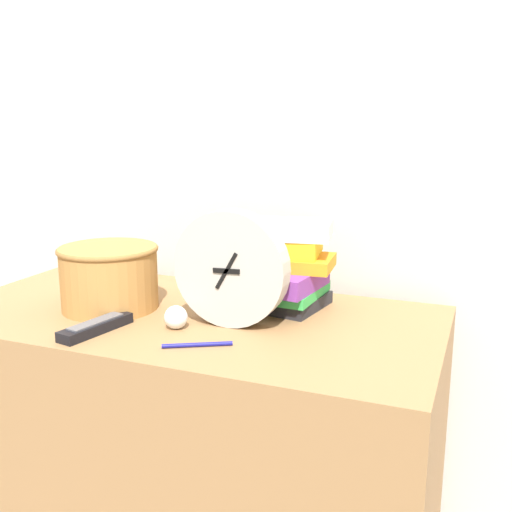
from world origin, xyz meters
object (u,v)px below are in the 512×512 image
Objects in this scene: basket at (109,275)px; pen at (197,345)px; tv_remote at (96,327)px; desk_clock at (231,269)px; crumpled_paper_ball at (176,317)px; book_stack at (278,267)px.

basket is 0.32m from pen.
basket is 0.17m from tv_remote.
crumpled_paper_ball is at bearing -147.88° from desk_clock.
basket is (-0.29, 0.01, -0.04)m from desk_clock.
tv_remote is 0.15m from crumpled_paper_ball.
book_stack is 1.47× the size of tv_remote.
crumpled_paper_ball reaches higher than tv_remote.
pen is at bearing -40.95° from crumpled_paper_ball.
book_stack is at bearing 79.59° from pen.
desk_clock is at bearing -105.89° from book_stack.
desk_clock reaches higher than crumpled_paper_ball.
desk_clock is 0.16m from book_stack.
book_stack is at bearing 57.15° from crumpled_paper_ball.
desk_clock is 1.08× the size of basket.
desk_clock is at bearing 86.21° from pen.
desk_clock reaches higher than pen.
desk_clock is 2.01× the size of pen.
book_stack reaches higher than basket.
desk_clock is 0.17m from pen.
basket reaches higher than crumpled_paper_ball.
tv_remote is 3.60× the size of crumpled_paper_ball.
book_stack is 0.30m from pen.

